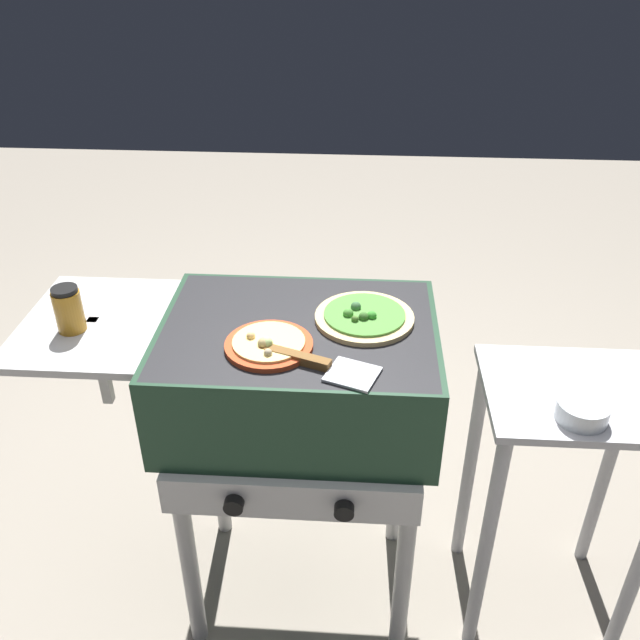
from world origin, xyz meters
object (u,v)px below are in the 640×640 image
Objects in this scene: pizza_cheese at (268,344)px; spatula at (318,364)px; pizza_veggie at (364,317)px; prep_table at (562,458)px; topping_bowl_near at (582,411)px; grill at (293,378)px; sauce_jar at (69,309)px.

pizza_cheese is 0.13m from spatula.
pizza_veggie is 0.31× the size of prep_table.
topping_bowl_near is at bearing -1.22° from pizza_cheese.
pizza_veggie reaches higher than topping_bowl_near.
pizza_veggie is 0.63m from prep_table.
pizza_cheese reaches higher than pizza_veggie.
grill is 3.64× the size of spatula.
grill is 4.17× the size of pizza_veggie.
grill reaches higher than prep_table.
grill is 4.97× the size of pizza_cheese.
topping_bowl_near is at bearing 4.84° from spatula.
pizza_cheese is at bearing 178.78° from topping_bowl_near.
topping_bowl_near is (0.58, 0.05, -0.14)m from spatula.
prep_table is at bearing 7.15° from pizza_cheese.
grill is at bearing 115.33° from spatula.
pizza_veggie is 0.67m from sauce_jar.
grill is at bearing -165.19° from pizza_veggie.
spatula is 2.30× the size of topping_bowl_near.
sauce_jar is 0.58m from spatula.
pizza_cheese reaches higher than prep_table.
pizza_cheese is 0.73× the size of spatula.
grill is 1.28× the size of prep_table.
pizza_cheese is at bearing 150.56° from spatula.
topping_bowl_near is (0.69, -0.01, -0.14)m from pizza_cheese.
topping_bowl_near is at bearing -16.46° from pizza_veggie.
pizza_cheese is 0.84× the size of pizza_veggie.
prep_table is at bearing -4.35° from pizza_veggie.
pizza_cheese reaches higher than topping_bowl_near.
pizza_veggie is 2.14× the size of sauce_jar.
sauce_jar reaches higher than pizza_veggie.
sauce_jar is at bearing 169.08° from spatula.
prep_table is (0.51, -0.04, -0.37)m from pizza_veggie.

